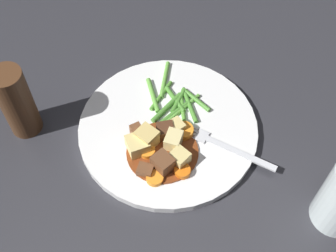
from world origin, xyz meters
The scene contains 29 objects.
ground_plane centered at (0.00, 0.00, 0.00)m, with size 3.00×3.00×0.00m, color #2D2D33.
dinner_plate centered at (0.00, 0.00, 0.01)m, with size 0.29×0.29×0.01m, color white.
stew_sauce centered at (0.05, -0.01, 0.01)m, with size 0.11×0.11×0.00m, color brown.
carrot_slice_0 centered at (0.09, 0.02, 0.02)m, with size 0.02×0.02×0.01m, color orange.
carrot_slice_1 centered at (0.09, -0.02, 0.02)m, with size 0.03×0.03×0.01m, color orange.
carrot_slice_2 centered at (0.05, -0.03, 0.02)m, with size 0.02×0.02×0.01m, color orange.
carrot_slice_3 centered at (0.02, 0.02, 0.02)m, with size 0.03×0.03×0.01m, color orange.
potato_chunk_0 centered at (0.03, -0.03, 0.03)m, with size 0.03×0.03×0.03m, color #DBBC6B.
potato_chunk_1 centered at (0.04, -0.05, 0.03)m, with size 0.03×0.03×0.03m, color #E5CC7A.
potato_chunk_2 centered at (0.07, 0.01, 0.03)m, with size 0.03×0.03×0.02m, color #E5CC7A.
potato_chunk_3 centered at (0.04, 0.01, 0.03)m, with size 0.02×0.03×0.03m, color #EAD68C.
potato_chunk_4 centered at (0.01, 0.01, 0.02)m, with size 0.02×0.03×0.02m, color #E5CC7A.
meat_chunk_0 centered at (0.08, -0.01, 0.03)m, with size 0.03×0.03×0.03m, color brown.
meat_chunk_1 centered at (0.08, -0.04, 0.02)m, with size 0.02×0.02×0.01m, color brown.
meat_chunk_2 centered at (0.02, -0.01, 0.03)m, with size 0.02×0.03×0.02m, color #4C2B19.
meat_chunk_3 centered at (0.02, -0.05, 0.02)m, with size 0.02×0.02×0.02m, color brown.
green_bean_0 centered at (-0.06, -0.02, 0.02)m, with size 0.01×0.01×0.07m, color #66AD42.
green_bean_1 centered at (-0.05, 0.02, 0.02)m, with size 0.01×0.01×0.05m, color #4C8E33.
green_bean_2 centered at (-0.02, 0.01, 0.02)m, with size 0.01×0.01×0.06m, color #4C8E33.
green_bean_3 centered at (-0.03, 0.00, 0.02)m, with size 0.01×0.01×0.07m, color #4C8E33.
green_bean_4 centered at (-0.05, 0.05, 0.02)m, with size 0.01×0.01×0.06m, color #4C8E33.
green_bean_5 centered at (-0.06, -0.01, 0.02)m, with size 0.01×0.01×0.07m, color #599E38.
green_bean_6 centered at (-0.09, 0.00, 0.02)m, with size 0.01×0.01×0.08m, color #66AD42.
green_bean_7 centered at (-0.05, 0.01, 0.02)m, with size 0.01×0.01×0.06m, color #4C8E33.
green_bean_8 centered at (-0.03, 0.03, 0.02)m, with size 0.01×0.01×0.08m, color #66AD42.
green_bean_9 centered at (-0.02, 0.03, 0.02)m, with size 0.01×0.01×0.07m, color #599E38.
green_bean_10 centered at (-0.03, 0.04, 0.02)m, with size 0.01×0.01×0.06m, color #4C8E33.
fork centered at (0.04, 0.08, 0.01)m, with size 0.11×0.16×0.00m.
pepper_mill centered at (-0.02, -0.23, 0.06)m, with size 0.05×0.05×0.13m, color #4C2D19.
Camera 1 is at (0.40, -0.02, 0.58)m, focal length 46.60 mm.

